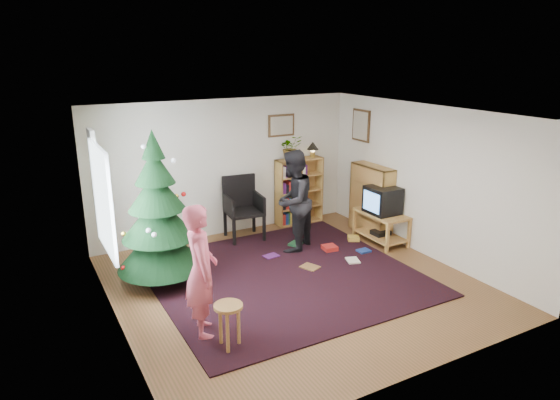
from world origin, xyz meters
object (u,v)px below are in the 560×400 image
picture_right (361,125)px  crt_tv (382,200)px  tv_stand (381,224)px  table_lamp (313,147)px  potted_plant (291,148)px  person_standing (201,271)px  armchair (241,204)px  stool (229,315)px  bookshelf_right (371,199)px  picture_back (281,125)px  bookshelf_back (299,190)px  christmas_tree (158,222)px  person_by_chair (293,201)px

picture_right → crt_tv: picture_right is taller
tv_stand → table_lamp: table_lamp is taller
picture_right → potted_plant: size_ratio=1.28×
person_standing → table_lamp: 4.56m
tv_stand → person_standing: 4.10m
armchair → stool: 3.62m
crt_tv → person_standing: person_standing is taller
bookshelf_right → crt_tv: 0.48m
picture_back → stool: (-2.64, -3.54, -1.52)m
armchair → stool: bearing=-110.3°
picture_right → armchair: size_ratio=0.53×
bookshelf_back → tv_stand: bearing=-65.5°
christmas_tree → stool: size_ratio=4.11×
picture_back → table_lamp: size_ratio=1.80×
picture_right → potted_plant: bearing=153.8°
stool → armchair: bearing=63.2°
stool → potted_plant: size_ratio=1.18×
person_standing → potted_plant: (2.91, 2.95, 0.71)m
crt_tv → table_lamp: (-0.44, 1.63, 0.72)m
crt_tv → armchair: size_ratio=0.48×
picture_back → crt_tv: (1.07, -1.76, -1.16)m
picture_back → person_by_chair: picture_back is taller
picture_right → person_by_chair: (-1.83, -0.59, -1.08)m
person_standing → person_by_chair: 2.89m
potted_plant → table_lamp: bearing=0.0°
potted_plant → table_lamp: size_ratio=1.54×
bookshelf_back → stool: 4.52m
picture_back → armchair: 1.70m
bookshelf_back → armchair: bookshelf_back is taller
table_lamp → picture_back: bearing=167.9°
bookshelf_back → picture_back: bearing=157.6°
picture_right → person_by_chair: size_ratio=0.34×
crt_tv → person_by_chair: person_by_chair is taller
christmas_tree → picture_right: bearing=10.4°
bookshelf_back → armchair: size_ratio=1.15×
person_standing → armchair: bearing=-20.6°
stool → bookshelf_back: bearing=49.0°
bookshelf_right → potted_plant: size_ratio=2.77×
picture_right → tv_stand: bearing=-103.8°
picture_back → christmas_tree: bearing=-152.4°
bookshelf_back → bookshelf_right: same height
picture_back → person_standing: (-2.78, -3.09, -1.13)m
christmas_tree → crt_tv: 3.92m
picture_right → person_standing: bearing=-150.1°
tv_stand → potted_plant: size_ratio=2.09×
bookshelf_back → potted_plant: potted_plant is taller
potted_plant → christmas_tree: bearing=-155.5°
tv_stand → armchair: (-2.08, 1.45, 0.29)m
bookshelf_back → crt_tv: (0.74, -1.63, 0.12)m
picture_back → bookshelf_back: size_ratio=0.42×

